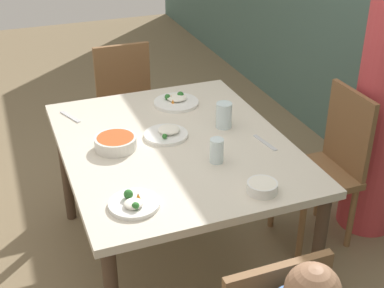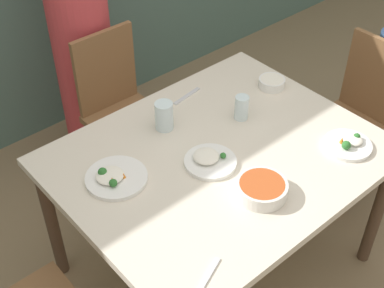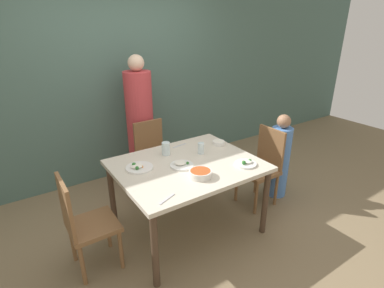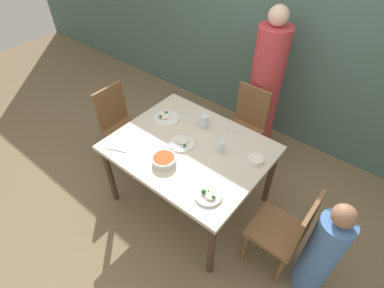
% 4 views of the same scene
% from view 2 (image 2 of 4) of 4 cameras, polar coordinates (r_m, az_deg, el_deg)
% --- Properties ---
extents(ground_plane, '(10.00, 10.00, 0.00)m').
position_cam_2_polar(ground_plane, '(2.88, 2.43, -12.55)').
color(ground_plane, '#847051').
extents(dining_table, '(1.36, 1.10, 0.77)m').
position_cam_2_polar(dining_table, '(2.37, 2.88, -2.45)').
color(dining_table, beige).
rests_on(dining_table, ground_plane).
extents(chair_adult_spot, '(0.40, 0.40, 0.92)m').
position_cam_2_polar(chair_adult_spot, '(3.08, -7.68, 3.97)').
color(chair_adult_spot, brown).
rests_on(chair_adult_spot, ground_plane).
extents(chair_child_spot, '(0.40, 0.40, 0.92)m').
position_cam_2_polar(chair_child_spot, '(3.12, 17.20, 2.92)').
color(chair_child_spot, brown).
rests_on(chair_child_spot, ground_plane).
extents(person_adult, '(0.34, 0.34, 1.69)m').
position_cam_2_polar(person_adult, '(3.17, -11.73, 10.88)').
color(person_adult, '#C63D42').
rests_on(person_adult, ground_plane).
extents(bowl_curry, '(0.21, 0.21, 0.06)m').
position_cam_2_polar(bowl_curry, '(2.13, 7.44, -4.75)').
color(bowl_curry, silver).
rests_on(bowl_curry, dining_table).
extents(plate_rice_adult, '(0.26, 0.26, 0.06)m').
position_cam_2_polar(plate_rice_adult, '(2.21, -8.25, -3.53)').
color(plate_rice_adult, white).
rests_on(plate_rice_adult, dining_table).
extents(plate_rice_child, '(0.22, 0.22, 0.05)m').
position_cam_2_polar(plate_rice_child, '(2.26, 1.83, -1.71)').
color(plate_rice_child, white).
rests_on(plate_rice_child, dining_table).
extents(plate_noodles, '(0.21, 0.21, 0.06)m').
position_cam_2_polar(plate_noodles, '(2.44, 16.34, -0.01)').
color(plate_noodles, white).
rests_on(plate_noodles, dining_table).
extents(bowl_rice_small, '(0.13, 0.13, 0.05)m').
position_cam_2_polar(bowl_rice_small, '(2.74, 8.51, 6.51)').
color(bowl_rice_small, white).
rests_on(bowl_rice_small, dining_table).
extents(glass_water_tall, '(0.08, 0.08, 0.14)m').
position_cam_2_polar(glass_water_tall, '(2.42, -2.99, 3.02)').
color(glass_water_tall, silver).
rests_on(glass_water_tall, dining_table).
extents(glass_water_short, '(0.07, 0.07, 0.12)m').
position_cam_2_polar(glass_water_short, '(2.49, 5.31, 3.89)').
color(glass_water_short, silver).
rests_on(glass_water_short, dining_table).
extents(fork_steel, '(0.17, 0.09, 0.01)m').
position_cam_2_polar(fork_steel, '(1.88, 1.60, -14.01)').
color(fork_steel, silver).
rests_on(fork_steel, dining_table).
extents(spoon_steel, '(0.18, 0.05, 0.01)m').
position_cam_2_polar(spoon_steel, '(2.65, -0.55, 5.14)').
color(spoon_steel, silver).
rests_on(spoon_steel, dining_table).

